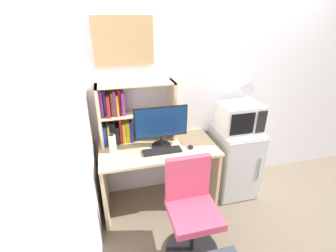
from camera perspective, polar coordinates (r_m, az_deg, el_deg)
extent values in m
cube|color=silver|center=(3.19, 20.33, 9.69)|extent=(6.40, 0.04, 2.60)
cube|color=silver|center=(1.21, -23.33, -16.06)|extent=(0.04, 4.40, 2.60)
cube|color=beige|center=(2.59, -2.33, -5.24)|extent=(1.25, 0.64, 0.03)
cube|color=beige|center=(2.77, -14.92, -13.53)|extent=(0.04, 0.58, 0.74)
cube|color=beige|center=(2.97, 9.55, -10.12)|extent=(0.04, 0.58, 0.74)
cube|color=beige|center=(2.59, -16.05, 2.15)|extent=(0.03, 0.23, 0.66)
cube|color=beige|center=(2.67, 1.10, 3.86)|extent=(0.03, 0.23, 0.66)
cube|color=beige|center=(2.50, -7.75, 9.89)|extent=(0.82, 0.23, 0.01)
cube|color=beige|center=(2.60, -7.34, 2.98)|extent=(0.76, 0.23, 0.01)
cube|color=navy|center=(2.69, -14.80, -1.85)|extent=(0.04, 0.18, 0.23)
cube|color=gold|center=(2.68, -13.98, -1.74)|extent=(0.02, 0.19, 0.23)
cube|color=black|center=(2.68, -13.44, -1.40)|extent=(0.02, 0.17, 0.26)
cube|color=black|center=(2.68, -12.78, -1.37)|extent=(0.02, 0.18, 0.26)
cube|color=black|center=(2.70, -12.05, -1.71)|extent=(0.04, 0.16, 0.21)
cube|color=#B21E1E|center=(2.68, -11.30, -0.82)|extent=(0.02, 0.16, 0.29)
cube|color=gold|center=(2.70, -10.50, -1.31)|extent=(0.04, 0.15, 0.23)
cube|color=gold|center=(2.70, -9.63, -1.17)|extent=(0.04, 0.15, 0.23)
cube|color=navy|center=(2.70, -8.82, -0.89)|extent=(0.03, 0.15, 0.25)
cube|color=purple|center=(2.56, -15.70, 5.40)|extent=(0.03, 0.15, 0.28)
cube|color=navy|center=(2.57, -14.91, 5.43)|extent=(0.02, 0.13, 0.27)
cube|color=#B21E1E|center=(2.56, -14.11, 4.92)|extent=(0.03, 0.20, 0.23)
cube|color=brown|center=(2.57, -13.25, 5.26)|extent=(0.03, 0.14, 0.24)
cube|color=purple|center=(2.56, -12.64, 5.54)|extent=(0.02, 0.16, 0.26)
cube|color=gold|center=(2.56, -12.03, 5.12)|extent=(0.02, 0.17, 0.22)
cube|color=#B21E1E|center=(2.57, -11.56, 5.75)|extent=(0.02, 0.13, 0.27)
cube|color=purple|center=(2.57, -10.79, 5.49)|extent=(0.03, 0.16, 0.24)
cylinder|color=black|center=(2.59, -1.57, -4.65)|extent=(0.21, 0.21, 0.02)
cylinder|color=black|center=(2.56, -1.58, -3.43)|extent=(0.04, 0.04, 0.11)
cube|color=black|center=(2.47, -1.66, 0.94)|extent=(0.56, 0.01, 0.34)
cube|color=navy|center=(2.47, -1.64, 0.90)|extent=(0.54, 0.02, 0.31)
cube|color=black|center=(2.49, -1.44, -5.98)|extent=(0.40, 0.12, 0.02)
ellipsoid|color=black|center=(2.56, 5.46, -4.98)|extent=(0.06, 0.08, 0.03)
cylinder|color=silver|center=(2.51, -13.13, -4.13)|extent=(0.08, 0.08, 0.19)
cylinder|color=black|center=(2.47, -13.37, -1.98)|extent=(0.04, 0.04, 0.02)
cube|color=silver|center=(3.09, 15.37, -7.97)|extent=(0.49, 0.53, 0.85)
cube|color=silver|center=(2.90, 17.96, -10.72)|extent=(0.47, 0.01, 0.81)
cylinder|color=#B2B2B7|center=(2.96, 21.06, -9.50)|extent=(0.01, 0.01, 0.30)
cube|color=silver|center=(2.83, 16.68, 2.01)|extent=(0.46, 0.35, 0.32)
cube|color=black|center=(2.66, 17.39, 0.42)|extent=(0.28, 0.01, 0.24)
cube|color=black|center=(2.78, 21.44, 0.90)|extent=(0.11, 0.01, 0.25)
cylinder|color=silver|center=(2.79, 17.82, 5.20)|extent=(0.11, 0.11, 0.01)
cylinder|color=silver|center=(2.78, 17.93, 6.06)|extent=(0.02, 0.02, 0.08)
cylinder|color=silver|center=(2.74, 18.36, 8.27)|extent=(0.15, 0.03, 0.15)
cylinder|color=black|center=(2.58, 5.67, -27.41)|extent=(0.49, 0.49, 0.04)
cylinder|color=black|center=(2.41, 5.91, -24.19)|extent=(0.04, 0.04, 0.44)
cube|color=#D84766|center=(2.23, 6.20, -20.13)|extent=(0.43, 0.43, 0.07)
cube|color=#D84766|center=(2.21, 4.73, -12.13)|extent=(0.41, 0.06, 0.43)
cube|color=tan|center=(2.52, -10.60, 19.28)|extent=(0.59, 0.02, 0.47)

